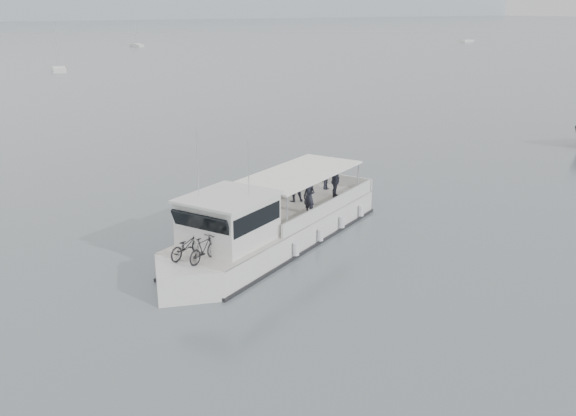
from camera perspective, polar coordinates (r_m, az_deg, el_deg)
ground at (r=28.11m, az=4.15°, el=-5.01°), size 1400.00×1400.00×0.00m
tour_boat at (r=29.27m, az=-2.16°, el=-1.88°), size 14.55×8.52×6.29m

